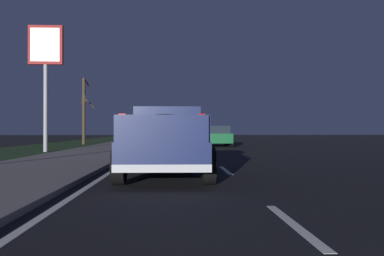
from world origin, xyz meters
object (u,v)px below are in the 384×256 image
Objects in this scene: pickup_truck at (167,139)px; sedan_green at (217,136)px; sedan_tan at (209,135)px; bare_tree_far at (84,109)px; sedan_black at (173,136)px; gas_price_sign at (46,57)px.

pickup_truck is 1.24× the size of sedan_green.
pickup_truck is at bearing 172.80° from sedan_tan.
sedan_tan is 0.76× the size of bare_tree_far.
sedan_black is 1.00× the size of sedan_tan.
gas_price_sign is 11.99m from bare_tree_far.
bare_tree_far reaches higher than sedan_tan.
sedan_black is 11.32m from sedan_tan.
sedan_black is at bearing -126.43° from bare_tree_far.
sedan_tan is at bearing -18.25° from sedan_black.
sedan_green is at bearing -55.37° from gas_price_sign.
gas_price_sign is (11.55, 7.06, 4.37)m from pickup_truck.
sedan_black is at bearing 161.75° from sedan_tan.
bare_tree_far is (-5.07, 11.24, 2.23)m from sedan_tan.
bare_tree_far is at bearing 53.57° from sedan_black.
sedan_black is at bearing -0.12° from pickup_truck.
sedan_tan is 0.63× the size of gas_price_sign.
bare_tree_far is at bearing 18.20° from pickup_truck.
pickup_truck reaches higher than sedan_tan.
gas_price_sign is at bearing 130.54° from sedan_black.
sedan_tan is at bearing -0.87° from sedan_green.
pickup_truck is 24.60m from bare_tree_far.
gas_price_sign is at bearing 124.63° from sedan_green.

